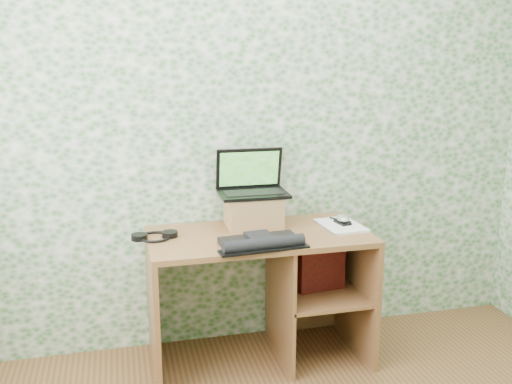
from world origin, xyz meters
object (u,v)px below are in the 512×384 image
object	(u,v)px
desk	(271,277)
riser	(253,211)
laptop	(252,183)
notepad	(341,225)
keyboard	(261,242)

from	to	relation	value
desk	riser	bearing A→B (deg)	123.35
laptop	notepad	xyz separation A→B (m)	(0.48, -0.17, -0.23)
desk	laptop	distance (m)	0.54
keyboard	notepad	bearing A→B (deg)	17.83
laptop	keyboard	bearing A→B (deg)	-95.67
desk	keyboard	bearing A→B (deg)	-117.18
riser	keyboard	world-z (taller)	riser
riser	keyboard	distance (m)	0.36
laptop	notepad	size ratio (longest dim) A/B	1.27
riser	notepad	world-z (taller)	riser
notepad	riser	bearing A→B (deg)	160.25
riser	laptop	xyz separation A→B (m)	(0.00, 0.04, 0.15)
notepad	desk	bearing A→B (deg)	173.42
desk	keyboard	xyz separation A→B (m)	(-0.12, -0.23, 0.29)
riser	laptop	size ratio (longest dim) A/B	0.78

